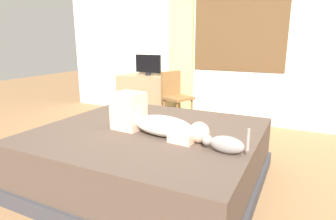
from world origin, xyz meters
TOP-DOWN VIEW (x-y plane):
  - ground_plane at (0.00, 0.00)m, footprint 16.00×16.00m
  - back_wall_with_window at (0.01, 2.52)m, footprint 6.40×0.14m
  - bed at (-0.07, 0.06)m, footprint 2.01×1.85m
  - person_lying at (0.03, -0.03)m, footprint 0.94×0.33m
  - cat at (0.71, -0.18)m, footprint 0.36×0.12m
  - desk at (-1.32, 2.12)m, footprint 0.90×0.56m
  - tv_monitor at (-1.27, 2.12)m, footprint 0.48×0.10m
  - cup at (-0.97, 2.18)m, footprint 0.07×0.07m
  - chair_by_desk at (-0.63, 1.84)m, footprint 0.50×0.50m
  - curtain_left at (-0.78, 2.40)m, footprint 0.44×0.06m

SIDE VIEW (x-z plane):
  - ground_plane at x=0.00m, z-range 0.00..0.00m
  - bed at x=-0.07m, z-range 0.00..0.53m
  - desk at x=-1.32m, z-range 0.00..0.74m
  - chair_by_desk at x=-0.63m, z-range 0.08..0.94m
  - cat at x=0.71m, z-range 0.49..0.70m
  - person_lying at x=0.03m, z-range 0.48..0.82m
  - cup at x=-0.97m, z-range 0.74..0.82m
  - tv_monitor at x=-1.27m, z-range 0.75..1.10m
  - curtain_left at x=-0.78m, z-range 0.00..2.57m
  - back_wall_with_window at x=0.01m, z-range 0.00..2.90m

